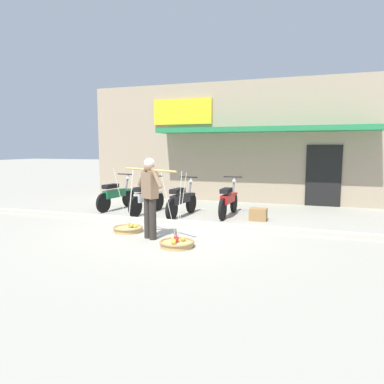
% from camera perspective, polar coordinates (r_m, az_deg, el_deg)
% --- Properties ---
extents(ground_plane, '(90.00, 90.00, 0.00)m').
position_cam_1_polar(ground_plane, '(8.21, -3.56, -6.30)').
color(ground_plane, '#9E998C').
extents(sidewalk_curb, '(20.00, 0.24, 0.10)m').
position_cam_1_polar(sidewalk_curb, '(8.83, -1.84, -5.00)').
color(sidewalk_curb, '#BAB4A5').
rests_on(sidewalk_curb, ground).
extents(fruit_vendor, '(1.53, 0.86, 1.70)m').
position_cam_1_polar(fruit_vendor, '(7.40, -6.80, -0.10)').
color(fruit_vendor, '#2D2823').
rests_on(fruit_vendor, ground).
extents(fruit_basket_left_side, '(0.68, 0.68, 1.45)m').
position_cam_1_polar(fruit_basket_left_side, '(6.92, -2.46, -8.19)').
color(fruit_basket_left_side, tan).
rests_on(fruit_basket_left_side, ground).
extents(fruit_basket_right_side, '(0.68, 0.68, 1.45)m').
position_cam_1_polar(fruit_basket_right_side, '(8.26, -10.21, -5.79)').
color(fruit_basket_right_side, tan).
rests_on(fruit_basket_right_side, ground).
extents(motorcycle_nearest_shop, '(0.54, 1.82, 1.09)m').
position_cam_1_polar(motorcycle_nearest_shop, '(11.21, -12.15, -0.49)').
color(motorcycle_nearest_shop, black).
rests_on(motorcycle_nearest_shop, ground).
extents(motorcycle_second_in_row, '(0.54, 1.82, 1.09)m').
position_cam_1_polar(motorcycle_second_in_row, '(10.35, -7.31, -1.00)').
color(motorcycle_second_in_row, black).
rests_on(motorcycle_second_in_row, ground).
extents(motorcycle_third_in_row, '(0.54, 1.82, 1.09)m').
position_cam_1_polar(motorcycle_third_in_row, '(9.84, -1.71, -1.36)').
color(motorcycle_third_in_row, black).
rests_on(motorcycle_third_in_row, ground).
extents(motorcycle_end_of_row, '(0.54, 1.82, 1.09)m').
position_cam_1_polar(motorcycle_end_of_row, '(9.94, 5.86, -1.31)').
color(motorcycle_end_of_row, black).
rests_on(motorcycle_end_of_row, ground).
extents(storefront_building, '(13.00, 6.00, 4.20)m').
position_cam_1_polar(storefront_building, '(14.88, 12.67, 7.69)').
color(storefront_building, tan).
rests_on(storefront_building, ground).
extents(wooden_crate, '(0.44, 0.36, 0.32)m').
position_cam_1_polar(wooden_crate, '(9.51, 10.59, -3.57)').
color(wooden_crate, olive).
rests_on(wooden_crate, ground).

